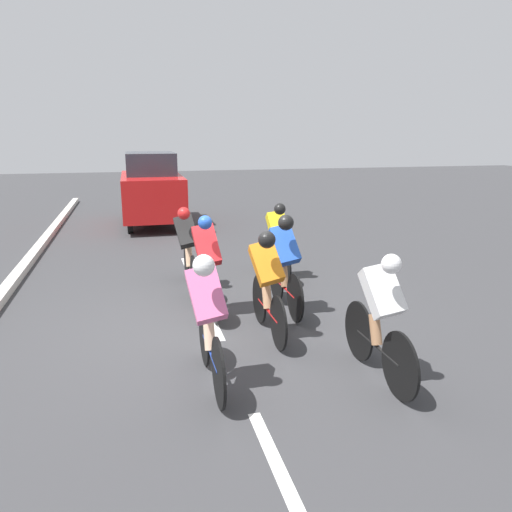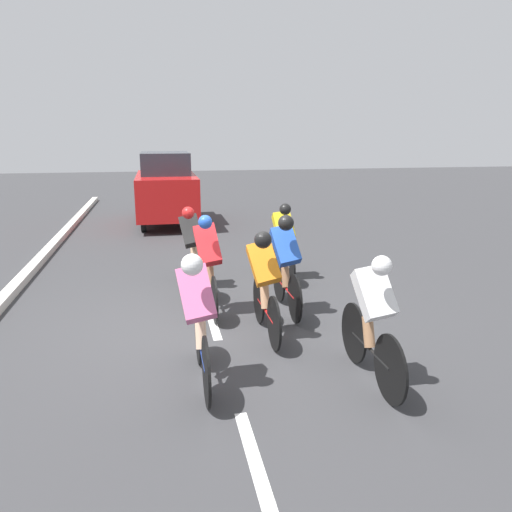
{
  "view_description": "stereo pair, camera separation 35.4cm",
  "coord_description": "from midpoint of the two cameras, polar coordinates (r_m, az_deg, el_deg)",
  "views": [
    {
      "loc": [
        1.04,
        6.7,
        2.66
      ],
      "look_at": [
        -0.65,
        -0.03,
        0.95
      ],
      "focal_mm": 35.0,
      "sensor_mm": 36.0,
      "label": 1
    },
    {
      "loc": [
        0.69,
        6.78,
        2.66
      ],
      "look_at": [
        -0.65,
        -0.03,
        0.95
      ],
      "focal_mm": 35.0,
      "sensor_mm": 36.0,
      "label": 2
    }
  ],
  "objects": [
    {
      "name": "cyclist_yellow",
      "position": [
        9.25,
        4.26,
        1.94
      ],
      "size": [
        0.38,
        1.65,
        1.45
      ],
      "color": "black",
      "rests_on": "ground"
    },
    {
      "name": "support_car",
      "position": [
        15.2,
        -9.55,
        7.62
      ],
      "size": [
        1.7,
        3.81,
        2.11
      ],
      "color": "black",
      "rests_on": "ground"
    },
    {
      "name": "cyclist_black",
      "position": [
        8.72,
        -6.12,
        1.21
      ],
      "size": [
        0.42,
        1.74,
        1.48
      ],
      "color": "black",
      "rests_on": "ground"
    },
    {
      "name": "lane_stripe_mid",
      "position": [
        7.32,
        -3.63,
        -7.46
      ],
      "size": [
        0.12,
        1.4,
        0.01
      ],
      "primitive_type": "cube",
      "color": "white",
      "rests_on": "ground"
    },
    {
      "name": "lane_stripe_near",
      "position": [
        4.53,
        2.17,
        -22.06
      ],
      "size": [
        0.12,
        1.4,
        0.01
      ],
      "primitive_type": "cube",
      "color": "white",
      "rests_on": "ground"
    },
    {
      "name": "lane_stripe_far",
      "position": [
        10.35,
        -5.97,
        -1.09
      ],
      "size": [
        0.12,
        1.4,
        0.01
      ],
      "primitive_type": "cube",
      "color": "white",
      "rests_on": "ground"
    },
    {
      "name": "cyclist_orange",
      "position": [
        6.52,
        2.53,
        -2.92
      ],
      "size": [
        0.43,
        1.66,
        1.5
      ],
      "color": "black",
      "rests_on": "ground"
    },
    {
      "name": "cyclist_pink",
      "position": [
        5.29,
        -4.69,
        -6.9
      ],
      "size": [
        0.41,
        1.7,
        1.53
      ],
      "color": "black",
      "rests_on": "ground"
    },
    {
      "name": "cyclist_blue",
      "position": [
        7.43,
        4.8,
        -0.63
      ],
      "size": [
        0.42,
        1.67,
        1.55
      ],
      "color": "black",
      "rests_on": "ground"
    },
    {
      "name": "cyclist_red",
      "position": [
        7.44,
        -4.07,
        -0.69
      ],
      "size": [
        0.41,
        1.69,
        1.54
      ],
      "color": "black",
      "rests_on": "ground"
    },
    {
      "name": "ground_plane",
      "position": [
        7.3,
        -3.6,
        -7.55
      ],
      "size": [
        60.0,
        60.0,
        0.0
      ],
      "primitive_type": "plane",
      "color": "#38383A"
    },
    {
      "name": "cyclist_white",
      "position": [
        5.51,
        15.03,
        -6.74
      ],
      "size": [
        0.4,
        1.68,
        1.5
      ],
      "color": "black",
      "rests_on": "ground"
    }
  ]
}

